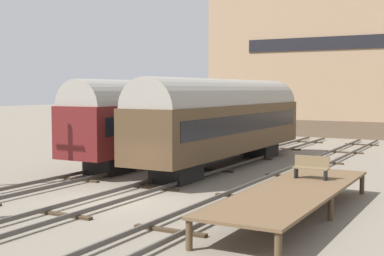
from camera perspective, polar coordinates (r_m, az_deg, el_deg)
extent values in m
plane|color=slate|center=(22.17, -8.40, -7.67)|extent=(200.00, 200.00, 0.00)
cube|color=#4C4742|center=(25.58, -17.81, -5.83)|extent=(0.08, 60.00, 0.16)
cube|color=#4C4742|center=(24.58, -15.49, -6.19)|extent=(0.08, 60.00, 0.16)
cube|color=#3D2D1E|center=(27.25, -12.15, -5.39)|extent=(2.60, 0.24, 0.10)
cube|color=#3D2D1E|center=(31.97, -5.08, -3.91)|extent=(2.60, 0.24, 0.10)
cube|color=#3D2D1E|center=(37.05, 0.10, -2.78)|extent=(2.60, 0.24, 0.10)
cube|color=#3D2D1E|center=(42.38, 4.00, -1.91)|extent=(2.60, 0.24, 0.10)
cube|color=#3D2D1E|center=(47.87, 7.01, -1.23)|extent=(2.60, 0.24, 0.10)
cube|color=#4C4742|center=(22.57, -9.86, -7.01)|extent=(0.08, 60.00, 0.16)
cube|color=#4C4742|center=(21.72, -6.88, -7.42)|extent=(0.08, 60.00, 0.16)
cube|color=#3D2D1E|center=(19.91, -13.68, -8.96)|extent=(2.60, 0.24, 0.10)
cube|color=#3D2D1E|center=(24.57, -4.14, -6.35)|extent=(2.60, 0.24, 0.10)
cube|color=#3D2D1E|center=(29.72, 2.17, -4.51)|extent=(2.60, 0.24, 0.10)
cube|color=#3D2D1E|center=(35.13, 6.57, -3.19)|extent=(2.60, 0.24, 0.10)
cube|color=#3D2D1E|center=(40.71, 9.77, -2.21)|extent=(2.60, 0.24, 0.10)
cube|color=#3D2D1E|center=(46.40, 12.18, -1.47)|extent=(2.60, 0.24, 0.10)
cube|color=#4C4742|center=(20.12, 0.31, -8.33)|extent=(0.08, 60.00, 0.16)
cube|color=#4C4742|center=(19.50, 4.07, -8.75)|extent=(0.08, 60.00, 0.16)
cube|color=#3D2D1E|center=(17.28, -2.38, -10.88)|extent=(2.60, 0.24, 0.10)
cube|color=#3D2D1E|center=(22.49, 5.62, -7.35)|extent=(2.60, 0.24, 0.10)
cube|color=#3D2D1E|center=(28.02, 10.47, -5.11)|extent=(2.60, 0.24, 0.10)
cube|color=#3D2D1E|center=(33.71, 13.69, -3.59)|extent=(2.60, 0.24, 0.10)
cube|color=#3D2D1E|center=(39.49, 15.96, -2.51)|extent=(2.60, 0.24, 0.10)
cube|color=#3D2D1E|center=(45.33, 17.65, -1.70)|extent=(2.60, 0.24, 0.10)
cube|color=black|center=(36.10, 7.24, -2.27)|extent=(1.80, 2.40, 1.00)
cube|color=black|center=(26.25, -1.66, -4.67)|extent=(1.80, 2.40, 1.00)
cube|color=#4C3823|center=(30.90, 3.52, 0.07)|extent=(3.06, 16.95, 2.65)
cube|color=black|center=(30.88, 3.52, 0.66)|extent=(3.10, 15.59, 0.96)
cylinder|color=gray|center=(30.83, 3.53, 2.53)|extent=(2.91, 16.61, 2.91)
cube|color=black|center=(38.06, 0.97, -1.91)|extent=(1.80, 2.40, 1.00)
cube|color=black|center=(29.21, -8.76, -3.82)|extent=(1.80, 2.40, 1.00)
cube|color=#5B1919|center=(33.34, -3.26, 0.39)|extent=(2.87, 16.24, 2.68)
cube|color=black|center=(33.32, -3.26, 0.95)|extent=(2.91, 14.94, 0.97)
cylinder|color=gray|center=(33.27, -3.27, 2.70)|extent=(2.73, 15.91, 2.73)
cube|color=brown|center=(19.49, 10.83, -6.59)|extent=(2.93, 10.97, 0.10)
cylinder|color=brown|center=(15.32, -0.31, -11.35)|extent=(0.20, 0.20, 0.87)
cylinder|color=brown|center=(14.28, 9.18, -12.57)|extent=(0.20, 0.20, 0.87)
cylinder|color=brown|center=(24.97, 11.73, -5.36)|extent=(0.20, 0.20, 0.87)
cylinder|color=brown|center=(24.35, 17.68, -5.72)|extent=(0.20, 0.20, 0.87)
cylinder|color=brown|center=(20.02, 7.20, -7.68)|extent=(0.20, 0.20, 0.87)
cylinder|color=brown|center=(19.23, 14.58, -8.27)|extent=(0.20, 0.20, 0.87)
cube|color=brown|center=(21.76, 12.55, -4.21)|extent=(1.40, 0.40, 0.06)
cube|color=brown|center=(21.88, 12.69, -3.49)|extent=(1.40, 0.06, 0.45)
cube|color=black|center=(21.96, 11.05, -4.71)|extent=(0.06, 0.40, 0.40)
cube|color=black|center=(21.64, 14.06, -4.90)|extent=(0.06, 0.40, 0.40)
cube|color=brown|center=(57.14, 18.56, 0.21)|extent=(30.27, 13.38, 1.59)
cube|color=#9E7F60|center=(57.18, 18.75, 8.18)|extent=(30.27, 13.38, 14.32)
cube|color=black|center=(50.58, 17.40, 8.77)|extent=(21.19, 0.10, 1.20)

